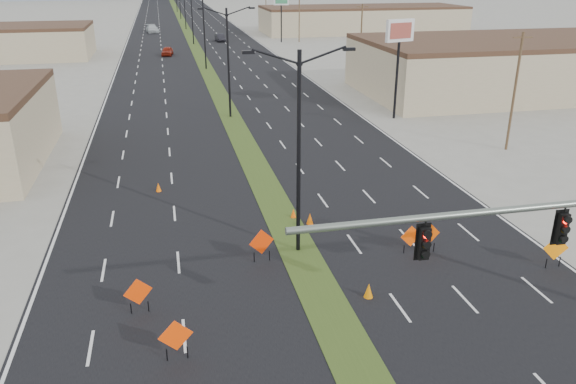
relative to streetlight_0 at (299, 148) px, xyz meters
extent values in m
cube|color=black|center=(0.00, 88.00, -5.42)|extent=(25.00, 400.00, 0.02)
cube|color=#364C1B|center=(0.00, 88.00, -5.42)|extent=(2.00, 400.00, 0.04)
cube|color=tan|center=(34.00, 33.00, -2.67)|extent=(36.00, 18.00, 5.50)
cube|color=tan|center=(38.00, 98.00, -2.92)|extent=(44.00, 16.00, 5.00)
cylinder|color=slate|center=(5.20, -10.00, 0.68)|extent=(16.00, 0.24, 0.24)
cube|color=black|center=(1.70, -10.00, -0.20)|extent=(0.50, 0.28, 1.30)
sphere|color=#FF0C05|center=(1.70, -10.16, 0.15)|extent=(0.22, 0.22, 0.22)
cube|color=black|center=(6.70, -10.00, -0.20)|extent=(0.50, 0.28, 1.30)
sphere|color=#FF0C05|center=(6.70, -10.16, 0.15)|extent=(0.22, 0.22, 0.22)
cylinder|color=black|center=(0.00, 0.00, -0.42)|extent=(0.20, 0.20, 10.00)
cube|color=black|center=(-2.30, 0.00, 4.53)|extent=(0.55, 0.24, 0.14)
cube|color=black|center=(2.30, 0.00, 4.53)|extent=(0.55, 0.24, 0.14)
cylinder|color=black|center=(0.00, 28.00, -0.42)|extent=(0.20, 0.20, 10.00)
cube|color=black|center=(-2.30, 28.00, 4.53)|extent=(0.55, 0.24, 0.14)
cube|color=black|center=(2.30, 28.00, 4.53)|extent=(0.55, 0.24, 0.14)
cylinder|color=black|center=(0.00, 56.00, -0.42)|extent=(0.20, 0.20, 10.00)
cylinder|color=black|center=(0.00, 84.00, -0.42)|extent=(0.20, 0.20, 10.00)
cylinder|color=black|center=(0.00, 112.00, -0.42)|extent=(0.20, 0.20, 10.00)
cylinder|color=black|center=(0.00, 140.00, -0.42)|extent=(0.20, 0.20, 10.00)
cylinder|color=#4C3823|center=(20.00, 13.00, -0.92)|extent=(0.20, 0.20, 9.00)
cube|color=#4C3823|center=(20.00, 13.00, 3.18)|extent=(1.60, 0.10, 0.10)
cylinder|color=#4C3823|center=(20.00, 48.00, -0.92)|extent=(0.20, 0.20, 9.00)
cube|color=#4C3823|center=(20.00, 48.00, 3.18)|extent=(1.60, 0.10, 0.10)
cylinder|color=#4C3823|center=(20.00, 83.00, -0.92)|extent=(0.20, 0.20, 9.00)
cylinder|color=#4C3823|center=(20.00, 118.00, -0.92)|extent=(0.20, 0.20, 9.00)
imported|color=maroon|center=(-5.07, 70.45, -4.73)|extent=(2.16, 4.25, 1.39)
imported|color=black|center=(5.28, 87.29, -4.73)|extent=(1.75, 4.30, 1.39)
imported|color=silver|center=(-7.56, 106.03, -4.60)|extent=(3.03, 5.91, 1.64)
cube|color=#FF4005|center=(-6.30, -7.37, -4.36)|extent=(1.26, 0.19, 1.27)
cylinder|color=black|center=(-6.67, -7.37, -5.15)|extent=(0.05, 0.05, 0.53)
cylinder|color=black|center=(-5.93, -7.37, -5.15)|extent=(0.05, 0.05, 0.53)
cube|color=#EF3A05|center=(-7.71, -3.97, -4.41)|extent=(1.16, 0.41, 1.21)
cylinder|color=black|center=(-8.07, -3.97, -5.17)|extent=(0.05, 0.05, 0.50)
cylinder|color=black|center=(-7.36, -3.97, -5.17)|extent=(0.05, 0.05, 0.50)
cube|color=red|center=(-2.00, -0.77, -4.34)|extent=(1.26, 0.38, 1.30)
cylinder|color=black|center=(-2.38, -0.77, -5.15)|extent=(0.05, 0.05, 0.54)
cylinder|color=black|center=(-1.62, -0.77, -5.15)|extent=(0.05, 0.05, 0.54)
cube|color=#F84905|center=(5.44, -1.47, -4.49)|extent=(1.12, 0.08, 1.12)
cylinder|color=black|center=(5.12, -1.47, -5.19)|extent=(0.05, 0.05, 0.47)
cylinder|color=black|center=(5.77, -1.47, -5.19)|extent=(0.05, 0.05, 0.47)
cube|color=#E44704|center=(6.28, -1.66, -4.37)|extent=(1.25, 0.16, 1.26)
cylinder|color=black|center=(5.92, -1.66, -5.16)|extent=(0.05, 0.05, 0.52)
cylinder|color=black|center=(6.65, -1.66, -5.16)|extent=(0.05, 0.05, 0.52)
cube|color=orange|center=(11.50, -4.34, -4.38)|extent=(1.24, 0.22, 1.25)
cylinder|color=black|center=(11.14, -4.34, -5.16)|extent=(0.05, 0.05, 0.52)
cylinder|color=black|center=(11.86, -4.34, -5.16)|extent=(0.05, 0.05, 0.52)
cone|color=#FD5A05|center=(0.66, 3.91, -5.14)|extent=(0.43, 0.43, 0.56)
cone|color=orange|center=(1.98, -4.93, -5.08)|extent=(0.53, 0.53, 0.68)
cone|color=#E25B04|center=(1.37, 2.90, -5.09)|extent=(0.41, 0.41, 0.66)
cone|color=#F86505|center=(-6.87, 9.76, -5.12)|extent=(0.37, 0.37, 0.60)
cylinder|color=black|center=(15.16, 24.19, -1.67)|extent=(0.24, 0.24, 7.49)
cube|color=white|center=(15.16, 24.19, 2.66)|extent=(2.94, 1.15, 1.97)
cube|color=#A04135|center=(15.16, 23.99, 2.66)|extent=(2.29, 0.70, 1.38)
cylinder|color=black|center=(16.66, 83.66, -1.85)|extent=(0.24, 0.24, 7.14)
cube|color=white|center=(16.66, 83.66, 2.28)|extent=(2.82, 1.00, 1.88)
cube|color=#388D5D|center=(16.66, 83.46, 2.28)|extent=(2.20, 0.58, 1.31)
camera|label=1|loc=(-5.97, -24.66, 7.97)|focal=35.00mm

